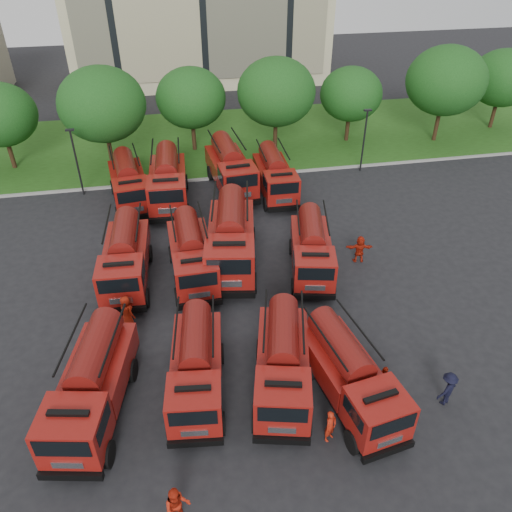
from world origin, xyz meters
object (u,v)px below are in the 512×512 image
(fire_truck_3, at_px, (350,375))
(fire_truck_4, at_px, (125,257))
(fire_truck_1, at_px, (196,366))
(fire_truck_7, at_px, (312,249))
(firefighter_3, at_px, (443,402))
(fire_truck_10, at_px, (230,168))
(firefighter_4, at_px, (129,325))
(firefighter_2, at_px, (381,391))
(fire_truck_9, at_px, (168,180))
(fire_truck_6, at_px, (231,238))
(firefighter_0, at_px, (329,438))
(fire_truck_0, at_px, (92,385))
(fire_truck_5, at_px, (192,254))
(fire_truck_11, at_px, (275,175))
(fire_truck_8, at_px, (129,183))
(firefighter_5, at_px, (358,261))
(fire_truck_2, at_px, (283,362))

(fire_truck_3, distance_m, fire_truck_4, 14.24)
(fire_truck_1, xyz_separation_m, fire_truck_7, (7.43, 7.78, 0.04))
(fire_truck_3, bearing_deg, firefighter_3, -23.50)
(fire_truck_10, distance_m, firefighter_4, 16.19)
(fire_truck_3, xyz_separation_m, firefighter_2, (1.65, 0.05, -1.49))
(fire_truck_1, distance_m, fire_truck_3, 6.59)
(fire_truck_9, distance_m, firefighter_3, 23.38)
(fire_truck_9, bearing_deg, fire_truck_6, -65.76)
(firefighter_0, bearing_deg, fire_truck_0, 125.63)
(fire_truck_4, distance_m, firefighter_3, 17.96)
(fire_truck_1, xyz_separation_m, fire_truck_5, (0.53, 8.49, 0.09))
(fire_truck_7, xyz_separation_m, fire_truck_9, (-7.82, 10.10, 0.23))
(fire_truck_1, bearing_deg, firefighter_0, -28.68)
(fire_truck_11, distance_m, firefighter_3, 20.66)
(fire_truck_11, distance_m, firefighter_4, 16.64)
(fire_truck_1, relative_size, fire_truck_6, 0.80)
(fire_truck_3, bearing_deg, firefighter_4, 135.79)
(firefighter_0, bearing_deg, fire_truck_3, 17.60)
(fire_truck_11, bearing_deg, fire_truck_0, -122.02)
(fire_truck_7, xyz_separation_m, firefighter_2, (0.56, -9.47, -1.49))
(fire_truck_8, bearing_deg, fire_truck_9, -16.82)
(fire_truck_8, height_order, firefighter_3, fire_truck_8)
(fire_truck_5, bearing_deg, fire_truck_9, 94.00)
(firefighter_4, bearing_deg, fire_truck_5, -88.58)
(fire_truck_0, distance_m, firefighter_0, 9.97)
(fire_truck_3, xyz_separation_m, fire_truck_5, (-5.82, 10.23, 0.06))
(fire_truck_4, bearing_deg, firefighter_4, -85.94)
(fire_truck_5, distance_m, firefighter_3, 15.08)
(fire_truck_0, xyz_separation_m, fire_truck_9, (3.94, 18.19, 0.15))
(fire_truck_1, relative_size, fire_truck_7, 0.96)
(fire_truck_11, bearing_deg, firefighter_5, -70.71)
(fire_truck_4, distance_m, firefighter_2, 15.43)
(fire_truck_3, distance_m, firefighter_3, 4.47)
(firefighter_3, bearing_deg, fire_truck_4, -65.39)
(fire_truck_6, distance_m, fire_truck_7, 4.78)
(firefighter_4, bearing_deg, fire_truck_11, -83.01)
(fire_truck_4, distance_m, fire_truck_8, 9.52)
(fire_truck_8, xyz_separation_m, firefighter_0, (8.11, -21.91, -1.58))
(firefighter_3, distance_m, firefighter_5, 10.84)
(fire_truck_5, xyz_separation_m, fire_truck_6, (2.40, 0.88, 0.26))
(fire_truck_5, relative_size, fire_truck_7, 0.99)
(fire_truck_7, bearing_deg, fire_truck_1, -121.18)
(fire_truck_7, bearing_deg, firefighter_0, -89.75)
(fire_truck_0, distance_m, fire_truck_2, 8.05)
(fire_truck_9, xyz_separation_m, firefighter_0, (5.35, -21.44, -1.73))
(fire_truck_0, xyz_separation_m, fire_truck_4, (1.15, 9.14, 0.01))
(fire_truck_0, distance_m, fire_truck_1, 4.34)
(firefighter_4, relative_size, firefighter_5, 1.05)
(fire_truck_10, bearing_deg, firefighter_0, -93.00)
(fire_truck_3, distance_m, fire_truck_8, 22.23)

